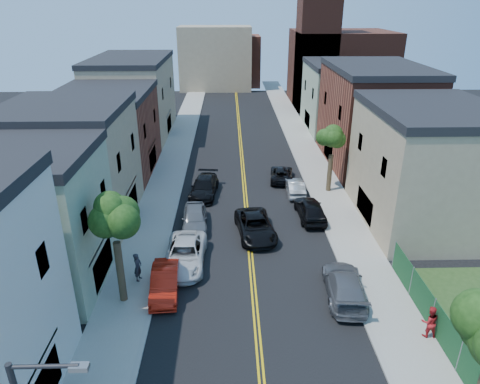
{
  "coord_description": "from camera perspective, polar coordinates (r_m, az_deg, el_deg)",
  "views": [
    {
      "loc": [
        -1.44,
        -7.58,
        16.75
      ],
      "look_at": [
        -0.58,
        25.62,
        2.0
      ],
      "focal_mm": 32.59,
      "sensor_mm": 36.0,
      "label": 1
    }
  ],
  "objects": [
    {
      "name": "black_car_right",
      "position": [
        36.46,
        9.21,
        -2.23
      ],
      "size": [
        2.24,
        5.11,
        1.71
      ],
      "primitive_type": "imported",
      "rotation": [
        0.0,
        0.0,
        3.18
      ],
      "color": "black",
      "rests_on": "ground"
    },
    {
      "name": "black_suv_lane",
      "position": [
        33.52,
        2.02,
        -4.5
      ],
      "size": [
        3.31,
        5.98,
        1.58
      ],
      "primitive_type": "imported",
      "rotation": [
        0.0,
        0.0,
        0.13
      ],
      "color": "black",
      "rests_on": "ground"
    },
    {
      "name": "bldg_left_tan_far",
      "position": [
        60.15,
        -13.8,
        11.77
      ],
      "size": [
        9.0,
        16.0,
        9.5
      ],
      "primitive_type": "cube",
      "color": "#998466",
      "rests_on": "ground"
    },
    {
      "name": "bldg_left_palegrn",
      "position": [
        29.5,
        -26.57,
        -3.86
      ],
      "size": [
        9.0,
        8.0,
        8.5
      ],
      "primitive_type": "cube",
      "color": "gray",
      "rests_on": "ground"
    },
    {
      "name": "grey_car_right",
      "position": [
        27.82,
        13.54,
        -11.78
      ],
      "size": [
        2.75,
        5.76,
        1.62
      ],
      "primitive_type": "imported",
      "rotation": [
        0.0,
        0.0,
        3.05
      ],
      "color": "#54555B",
      "rests_on": "ground"
    },
    {
      "name": "red_sedan",
      "position": [
        27.82,
        -9.8,
        -11.53
      ],
      "size": [
        1.92,
        4.76,
        1.54
      ],
      "primitive_type": "imported",
      "rotation": [
        0.0,
        0.0,
        0.06
      ],
      "color": "red",
      "rests_on": "ground"
    },
    {
      "name": "tree_left_mid",
      "position": [
        24.72,
        -16.44,
        -1.39
      ],
      "size": [
        5.2,
        5.2,
        9.29
      ],
      "color": "#3E2F1F",
      "rests_on": "sidewalk_left"
    },
    {
      "name": "bldg_right_brick",
      "position": [
        49.54,
        16.95,
        9.2
      ],
      "size": [
        9.0,
        14.0,
        10.0
      ],
      "primitive_type": "cube",
      "color": "brown",
      "rests_on": "ground"
    },
    {
      "name": "bldg_left_tan_near",
      "position": [
        37.01,
        -21.26,
        2.93
      ],
      "size": [
        9.0,
        10.0,
        9.0
      ],
      "primitive_type": "cube",
      "color": "#998466",
      "rests_on": "ground"
    },
    {
      "name": "bldg_left_brick",
      "position": [
        47.11,
        -17.02,
        7.19
      ],
      "size": [
        9.0,
        12.0,
        8.0
      ],
      "primitive_type": "cube",
      "color": "brown",
      "rests_on": "ground"
    },
    {
      "name": "bldg_right_palegrn",
      "position": [
        62.81,
        13.06,
        11.86
      ],
      "size": [
        9.0,
        12.0,
        8.5
      ],
      "primitive_type": "cube",
      "color": "gray",
      "rests_on": "ground"
    },
    {
      "name": "bldg_right_tan",
      "position": [
        37.23,
        23.15,
        2.74
      ],
      "size": [
        9.0,
        12.0,
        9.0
      ],
      "primitive_type": "cube",
      "color": "#998466",
      "rests_on": "ground"
    },
    {
      "name": "tree_right_far",
      "position": [
        40.27,
        12.12,
        7.57
      ],
      "size": [
        4.4,
        4.4,
        8.03
      ],
      "color": "#3E2F1F",
      "rests_on": "sidewalk_right"
    },
    {
      "name": "sidewalk_left",
      "position": [
        50.83,
        -8.73,
        4.51
      ],
      "size": [
        3.2,
        100.0,
        0.15
      ],
      "primitive_type": "cube",
      "color": "gray",
      "rests_on": "ground"
    },
    {
      "name": "sidewalk_right",
      "position": [
        51.28,
        9.13,
        4.66
      ],
      "size": [
        3.2,
        100.0,
        0.15
      ],
      "primitive_type": "cube",
      "color": "gray",
      "rests_on": "ground"
    },
    {
      "name": "pedestrian_left",
      "position": [
        28.9,
        -13.24,
        -9.53
      ],
      "size": [
        0.59,
        0.78,
        1.93
      ],
      "primitive_type": "imported",
      "rotation": [
        0.0,
        0.0,
        1.37
      ],
      "color": "#26252D",
      "rests_on": "sidewalk_left"
    },
    {
      "name": "backdrop_center",
      "position": [
        94.33,
        -0.62,
        16.79
      ],
      "size": [
        10.0,
        8.0,
        10.0
      ],
      "primitive_type": "cube",
      "color": "brown",
      "rests_on": "ground"
    },
    {
      "name": "curb_right",
      "position": [
        50.99,
        7.19,
        4.66
      ],
      "size": [
        0.3,
        100.0,
        0.15
      ],
      "primitive_type": "cube",
      "color": "gray",
      "rests_on": "ground"
    },
    {
      "name": "fence_right",
      "position": [
        25.62,
        25.28,
        -16.45
      ],
      "size": [
        0.04,
        15.0,
        1.9
      ],
      "primitive_type": "cube",
      "color": "#143F1E",
      "rests_on": "sidewalk_right"
    },
    {
      "name": "white_pickup",
      "position": [
        30.22,
        -7.23,
        -8.1
      ],
      "size": [
        2.87,
        5.93,
        1.63
      ],
      "primitive_type": "imported",
      "rotation": [
        0.0,
        0.0,
        -0.03
      ],
      "color": "silver",
      "rests_on": "ground"
    },
    {
      "name": "black_car_left",
      "position": [
        40.44,
        -4.71,
        0.65
      ],
      "size": [
        2.84,
        5.78,
        1.62
      ],
      "primitive_type": "imported",
      "rotation": [
        0.0,
        0.0,
        -0.11
      ],
      "color": "black",
      "rests_on": "ground"
    },
    {
      "name": "grey_car_left",
      "position": [
        34.82,
        -5.95,
        -3.4
      ],
      "size": [
        2.29,
        5.0,
        1.66
      ],
      "primitive_type": "imported",
      "rotation": [
        0.0,
        0.0,
        0.07
      ],
      "color": "#5B5E63",
      "rests_on": "ground"
    },
    {
      "name": "pedestrian_right",
      "position": [
        26.11,
        23.56,
        -15.3
      ],
      "size": [
        0.94,
        0.75,
        1.86
      ],
      "primitive_type": "imported",
      "rotation": [
        0.0,
        0.0,
        3.09
      ],
      "color": "red",
      "rests_on": "sidewalk_right"
    },
    {
      "name": "backdrop_left",
      "position": [
        90.26,
        -3.24,
        17.07
      ],
      "size": [
        14.0,
        8.0,
        12.0
      ],
      "primitive_type": "cube",
      "color": "#998466",
      "rests_on": "ground"
    },
    {
      "name": "silver_car_right",
      "position": [
        40.91,
        7.21,
        0.66
      ],
      "size": [
        1.52,
        4.29,
        1.41
      ],
      "primitive_type": "imported",
      "rotation": [
        0.0,
        0.0,
        3.13
      ],
      "color": "#9DA0A4",
      "rests_on": "ground"
    },
    {
      "name": "dark_car_right_far",
      "position": [
        43.96,
        5.47,
        2.36
      ],
      "size": [
        2.67,
        4.95,
        1.32
      ],
      "primitive_type": "imported",
      "rotation": [
        0.0,
        0.0,
        3.04
      ],
      "color": "black",
      "rests_on": "ground"
    },
    {
      "name": "church",
      "position": [
        77.32,
        12.33,
        16.37
      ],
      "size": [
        16.2,
        14.2,
        22.6
      ],
      "color": "#4C2319",
      "rests_on": "ground"
    },
    {
      "name": "curb_left",
      "position": [
        50.64,
        -6.76,
        4.55
      ],
      "size": [
        0.3,
        100.0,
        0.15
      ],
      "primitive_type": "cube",
      "color": "gray",
      "rests_on": "ground"
    }
  ]
}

